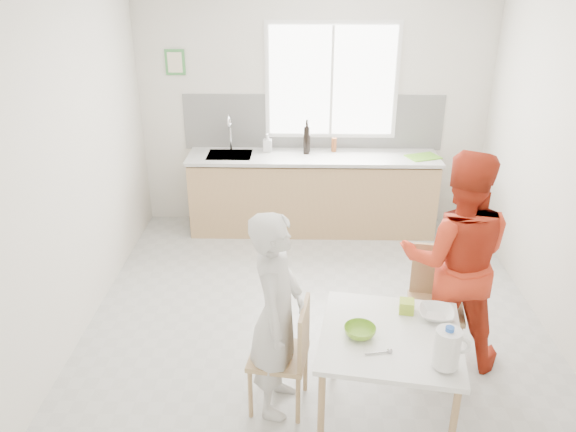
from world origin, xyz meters
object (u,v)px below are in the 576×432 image
wine_bottle_a (306,140)px  bowl_white (436,314)px  milk_jug (448,348)px  person_white (277,315)px  dining_table (390,343)px  wine_bottle_b (307,139)px  chair_far (435,298)px  bowl_green (360,331)px  person_red (455,260)px  chair_left (287,352)px

wine_bottle_a → bowl_white: bearing=-73.4°
bowl_white → milk_jug: size_ratio=0.89×
person_white → bowl_white: (1.08, 0.08, -0.02)m
dining_table → wine_bottle_b: wine_bottle_b is taller
milk_jug → wine_bottle_a: 3.53m
chair_far → person_white: (-1.22, -0.63, 0.25)m
wine_bottle_a → person_white: bearing=-94.2°
wine_bottle_b → dining_table: bearing=-80.7°
bowl_white → wine_bottle_b: (-0.86, 2.98, 0.34)m
bowl_green → wine_bottle_b: (-0.32, 3.19, 0.34)m
chair_far → milk_jug: milk_jug is taller
chair_far → wine_bottle_b: wine_bottle_b is taller
person_white → person_red: person_red is taller
milk_jug → chair_far: bearing=88.6°
person_red → wine_bottle_b: 2.72m
chair_left → bowl_white: size_ratio=3.49×
bowl_green → chair_left: bearing=165.1°
person_red → bowl_green: 1.07m
bowl_green → bowl_white: bearing=21.9°
milk_jug → bowl_white: bearing=92.6°
person_white → person_red: 1.45m
chair_left → person_white: (-0.07, 0.01, 0.29)m
dining_table → wine_bottle_a: bearing=99.7°
chair_far → bowl_green: (-0.68, -0.77, 0.23)m
bowl_green → milk_jug: 0.58m
chair_far → wine_bottle_a: size_ratio=2.84×
wine_bottle_b → wine_bottle_a: bearing=-97.4°
chair_left → person_red: bearing=124.4°
person_white → bowl_green: bearing=-95.1°
dining_table → wine_bottle_a: 3.18m
bowl_white → person_red: bearing=64.6°
bowl_green → person_white: bearing=165.8°
chair_far → bowl_white: size_ratio=3.78×
dining_table → bowl_green: size_ratio=4.99×
bowl_white → wine_bottle_b: wine_bottle_b is taller
dining_table → person_white: (-0.75, 0.12, 0.13)m
chair_left → wine_bottle_a: bearing=-173.8°
dining_table → person_red: size_ratio=0.60×
milk_jug → chair_left: bearing=164.5°
bowl_white → chair_left: bearing=-174.8°
person_white → bowl_green: person_white is taller
wine_bottle_a → wine_bottle_b: 0.07m
dining_table → chair_far: 0.90m
person_red → wine_bottle_a: person_red is taller
dining_table → chair_left: (-0.68, 0.11, -0.16)m
bowl_white → dining_table: bearing=-149.2°
chair_left → wine_bottle_a: (0.15, 3.00, 0.62)m
chair_far → milk_jug: size_ratio=3.34×
dining_table → chair_left: chair_left is taller
chair_left → chair_far: 1.32m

